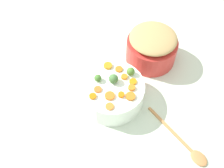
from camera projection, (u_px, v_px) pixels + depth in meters
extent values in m
cube|color=silver|center=(113.00, 100.00, 1.21)|extent=(2.40, 2.40, 0.02)
cylinder|color=white|center=(112.00, 92.00, 1.16)|extent=(0.27, 0.27, 0.10)
cylinder|color=red|center=(151.00, 50.00, 1.29)|extent=(0.23, 0.23, 0.11)
ellipsoid|color=tan|center=(153.00, 38.00, 1.23)|extent=(0.21, 0.21, 0.05)
cylinder|color=orange|center=(108.00, 66.00, 1.18)|extent=(0.04, 0.04, 0.01)
cylinder|color=orange|center=(124.00, 77.00, 1.14)|extent=(0.03, 0.03, 0.01)
cylinder|color=orange|center=(98.00, 89.00, 1.11)|extent=(0.04, 0.04, 0.01)
cylinder|color=orange|center=(110.00, 106.00, 1.06)|extent=(0.05, 0.05, 0.01)
cylinder|color=orange|center=(120.00, 69.00, 1.17)|extent=(0.04, 0.04, 0.01)
cylinder|color=orange|center=(133.00, 82.00, 1.13)|extent=(0.04, 0.04, 0.01)
cylinder|color=orange|center=(93.00, 96.00, 1.09)|extent=(0.04, 0.04, 0.01)
cylinder|color=orange|center=(110.00, 96.00, 1.09)|extent=(0.05, 0.05, 0.01)
cylinder|color=orange|center=(132.00, 88.00, 1.11)|extent=(0.04, 0.04, 0.01)
cylinder|color=orange|center=(130.00, 96.00, 1.09)|extent=(0.05, 0.05, 0.01)
cylinder|color=orange|center=(121.00, 95.00, 1.09)|extent=(0.03, 0.03, 0.01)
sphere|color=#49793F|center=(113.00, 79.00, 1.12)|extent=(0.04, 0.04, 0.04)
sphere|color=#518030|center=(131.00, 71.00, 1.14)|extent=(0.03, 0.03, 0.03)
sphere|color=#477D31|center=(98.00, 78.00, 1.13)|extent=(0.03, 0.03, 0.03)
cube|color=#BE814B|center=(171.00, 130.00, 1.12)|extent=(0.21, 0.16, 0.01)
ellipsoid|color=#BE814B|center=(199.00, 158.00, 1.05)|extent=(0.09, 0.08, 0.01)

